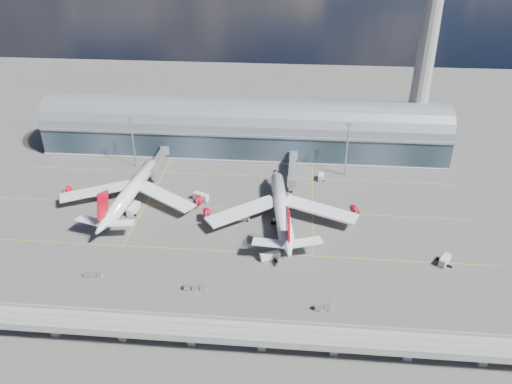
# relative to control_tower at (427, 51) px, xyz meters

# --- Properties ---
(ground) EXTENTS (500.00, 500.00, 0.00)m
(ground) POSITION_rel_control_tower_xyz_m (-85.00, -83.00, -51.64)
(ground) COLOR #474744
(ground) RESTS_ON ground
(taxi_lines) EXTENTS (200.00, 80.12, 0.01)m
(taxi_lines) POSITION_rel_control_tower_xyz_m (-85.00, -60.89, -51.63)
(taxi_lines) COLOR gold
(taxi_lines) RESTS_ON ground
(terminal) EXTENTS (200.00, 30.00, 28.00)m
(terminal) POSITION_rel_control_tower_xyz_m (-85.00, -5.01, -40.30)
(terminal) COLOR #202E36
(terminal) RESTS_ON ground
(control_tower) EXTENTS (19.00, 19.00, 103.00)m
(control_tower) POSITION_rel_control_tower_xyz_m (0.00, 0.00, 0.00)
(control_tower) COLOR gray
(control_tower) RESTS_ON ground
(guideway) EXTENTS (220.00, 8.50, 7.20)m
(guideway) POSITION_rel_control_tower_xyz_m (-85.00, -138.00, -46.34)
(guideway) COLOR gray
(guideway) RESTS_ON ground
(floodlight_mast_left) EXTENTS (3.00, 0.70, 25.70)m
(floodlight_mast_left) POSITION_rel_control_tower_xyz_m (-135.00, -28.00, -38.00)
(floodlight_mast_left) COLOR gray
(floodlight_mast_left) RESTS_ON ground
(floodlight_mast_right) EXTENTS (3.00, 0.70, 25.70)m
(floodlight_mast_right) POSITION_rel_control_tower_xyz_m (-35.00, -28.00, -38.00)
(floodlight_mast_right) COLOR gray
(floodlight_mast_right) RESTS_ON ground
(airliner_left) EXTENTS (61.10, 64.20, 19.56)m
(airliner_left) POSITION_rel_control_tower_xyz_m (-126.40, -63.37, -46.05)
(airliner_left) COLOR white
(airliner_left) RESTS_ON ground
(airliner_right) EXTENTS (62.41, 65.28, 20.72)m
(airliner_right) POSITION_rel_control_tower_xyz_m (-62.70, -70.68, -46.26)
(airliner_right) COLOR white
(airliner_right) RESTS_ON ground
(jet_bridge_left) EXTENTS (4.40, 28.00, 7.25)m
(jet_bridge_left) POSITION_rel_control_tower_xyz_m (-122.76, -29.88, -46.46)
(jet_bridge_left) COLOR gray
(jet_bridge_left) RESTS_ON ground
(jet_bridge_right) EXTENTS (4.40, 32.00, 7.25)m
(jet_bridge_right) POSITION_rel_control_tower_xyz_m (-59.43, -31.82, -46.46)
(jet_bridge_right) COLOR gray
(jet_bridge_right) RESTS_ON ground
(service_truck_0) EXTENTS (3.60, 8.05, 3.22)m
(service_truck_0) POSITION_rel_control_tower_xyz_m (-123.10, -69.92, -49.97)
(service_truck_0) COLOR beige
(service_truck_0) RESTS_ON ground
(service_truck_1) EXTENTS (4.97, 2.68, 2.80)m
(service_truck_1) POSITION_rel_control_tower_xyz_m (-77.59, -71.52, -50.23)
(service_truck_1) COLOR beige
(service_truck_1) RESTS_ON ground
(service_truck_2) EXTENTS (7.41, 4.97, 2.62)m
(service_truck_2) POSITION_rel_control_tower_xyz_m (-65.48, -96.26, -50.27)
(service_truck_2) COLOR beige
(service_truck_2) RESTS_ON ground
(service_truck_3) EXTENTS (5.19, 6.21, 2.87)m
(service_truck_3) POSITION_rel_control_tower_xyz_m (-4.58, -93.53, -50.17)
(service_truck_3) COLOR beige
(service_truck_3) RESTS_ON ground
(service_truck_4) EXTENTS (2.85, 5.06, 2.81)m
(service_truck_4) POSITION_rel_control_tower_xyz_m (-46.05, -33.88, -50.22)
(service_truck_4) COLOR beige
(service_truck_4) RESTS_ON ground
(service_truck_5) EXTENTS (7.23, 5.14, 3.27)m
(service_truck_5) POSITION_rel_control_tower_xyz_m (-97.54, -57.43, -49.97)
(service_truck_5) COLOR beige
(service_truck_5) RESTS_ON ground
(cargo_train_0) EXTENTS (6.65, 1.57, 1.48)m
(cargo_train_0) POSITION_rel_control_tower_xyz_m (-124.10, -111.40, -50.86)
(cargo_train_0) COLOR gray
(cargo_train_0) RESTS_ON ground
(cargo_train_1) EXTENTS (7.63, 1.74, 1.70)m
(cargo_train_1) POSITION_rel_control_tower_xyz_m (-88.56, -114.97, -50.75)
(cargo_train_1) COLOR gray
(cargo_train_1) RESTS_ON ground
(cargo_train_2) EXTENTS (5.79, 3.13, 1.88)m
(cargo_train_2) POSITION_rel_control_tower_xyz_m (-47.32, -120.62, -50.66)
(cargo_train_2) COLOR gray
(cargo_train_2) RESTS_ON ground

